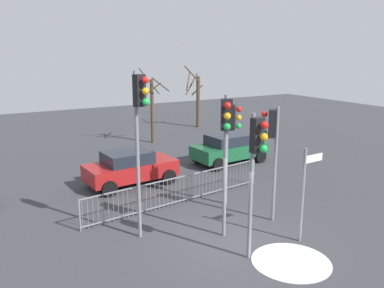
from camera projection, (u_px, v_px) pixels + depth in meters
The scene contains 13 objects.
ground_plane at pixel (235, 241), 12.11m from camera, with size 60.00×60.00×0.00m, color #38383D.
traffic_light_foreground_left at pixel (272, 138), 12.99m from camera, with size 0.48×0.45×3.86m.
traffic_light_foreground_right at pixel (140, 119), 11.48m from camera, with size 0.37×0.55×5.06m.
traffic_light_rear_right at pixel (231, 130), 14.38m from camera, with size 0.47×0.47×3.83m.
traffic_light_mid_left at pixel (226, 136), 11.61m from camera, with size 0.42×0.52×4.37m.
traffic_light_rear_left at pixel (256, 155), 10.37m from camera, with size 0.33×0.57×4.06m.
direction_sign_post at pixel (304, 190), 11.80m from camera, with size 0.79×0.11×2.88m.
pedestrian_guard_railing at pixel (180, 190), 14.92m from camera, with size 7.74×1.03×1.07m.
car_green_trailing at pixel (229, 148), 20.30m from camera, with size 3.90×2.13×1.47m.
car_red_mid at pixel (130, 167), 17.02m from camera, with size 3.91×2.15×1.47m.
bare_tree_left at pixel (152, 107), 24.38m from camera, with size 1.86×1.87×4.58m.
bare_tree_centre at pixel (197, 98), 29.40m from camera, with size 1.62×1.97×4.50m.
snow_patch_kerb at pixel (291, 262), 10.93m from camera, with size 2.16×2.16×0.01m, color silver.
Camera 1 is at (-6.66, -8.99, 5.65)m, focal length 37.63 mm.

